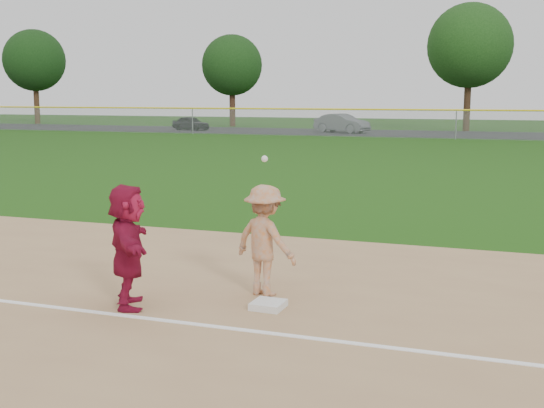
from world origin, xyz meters
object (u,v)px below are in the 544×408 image
(first_base, at_px, (268,305))
(car_mid, at_px, (342,123))
(car_left, at_px, (191,123))
(base_runner, at_px, (128,246))

(first_base, distance_m, car_mid, 46.33)
(first_base, relative_size, car_left, 0.13)
(car_left, distance_m, car_mid, 13.33)
(base_runner, bearing_deg, first_base, -102.84)
(first_base, relative_size, car_mid, 0.10)
(first_base, bearing_deg, car_mid, 102.13)
(base_runner, bearing_deg, car_left, -4.69)
(base_runner, relative_size, car_mid, 0.39)
(car_left, bearing_deg, first_base, -134.60)
(first_base, xyz_separation_m, car_mid, (-9.73, 45.30, 0.70))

